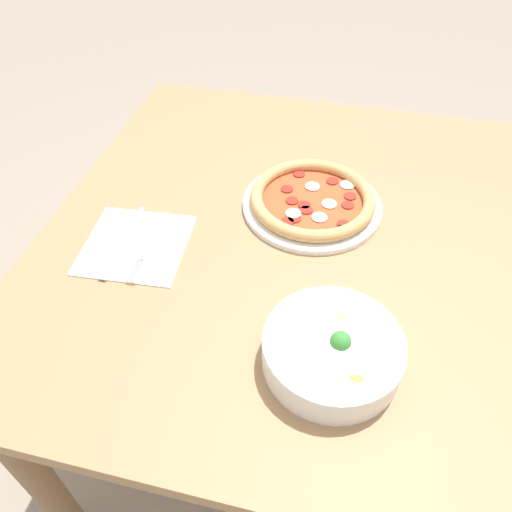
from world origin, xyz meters
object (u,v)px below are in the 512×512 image
object	(u,v)px
pizza	(312,201)
bowl	(333,350)
knife	(126,238)
fork	(150,245)

from	to	relation	value
pizza	bowl	distance (m)	0.38
pizza	knife	world-z (taller)	pizza
pizza	knife	bearing A→B (deg)	28.41
pizza	bowl	size ratio (longest dim) A/B	1.33
fork	knife	bearing A→B (deg)	-98.43
fork	bowl	bearing A→B (deg)	63.29
bowl	fork	xyz separation A→B (m)	(0.37, -0.18, -0.03)
pizza	knife	xyz separation A→B (m)	(0.34, 0.18, -0.01)
bowl	fork	size ratio (longest dim) A/B	1.11
bowl	fork	world-z (taller)	bowl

